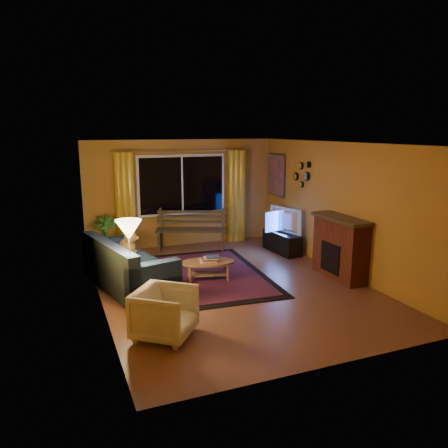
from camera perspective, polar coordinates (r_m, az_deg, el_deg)
name	(u,v)px	position (r m, az deg, el deg)	size (l,w,h in m)	color
floor	(230,285)	(7.93, 0.81, -7.94)	(4.50, 6.00, 0.02)	brown
ceiling	(231,143)	(7.44, 0.87, 10.58)	(4.50, 6.00, 0.02)	white
wall_back	(182,193)	(10.39, -5.56, 4.03)	(4.50, 0.02, 2.50)	#BF8332
wall_left	(96,227)	(7.05, -16.37, -0.34)	(0.02, 6.00, 2.50)	#BF8332
wall_right	(339,208)	(8.70, 14.73, 2.07)	(0.02, 6.00, 2.50)	#BF8332
window	(182,185)	(10.30, -5.48, 5.09)	(2.00, 0.02, 1.30)	black
curtain_rod	(182,151)	(10.19, -5.50, 9.52)	(0.03, 0.03, 3.20)	#BF8C3F
curtain_left	(125,203)	(10.00, -12.79, 2.70)	(0.36, 0.36, 2.24)	gold
curtain_right	(236,196)	(10.74, 1.59, 3.65)	(0.36, 0.36, 2.24)	gold
bench	(191,240)	(10.03, -4.29, -2.14)	(1.60, 0.47, 0.48)	#382E1D
potted_plant	(106,238)	(9.60, -15.22, -1.80)	(0.52, 0.52, 0.93)	#235B1E
sofa	(129,264)	(7.84, -12.29, -5.07)	(0.91, 2.13, 0.86)	#162442
dog	(127,244)	(8.24, -12.58, -2.51)	(0.32, 0.45, 0.49)	olive
armchair	(165,311)	(5.95, -7.74, -11.16)	(0.73, 0.68, 0.75)	beige
floor_lamp	(130,265)	(6.90, -12.13, -5.20)	(0.23, 0.23, 1.38)	#BF8C3F
rug	(210,274)	(8.42, -1.86, -6.57)	(2.00, 3.17, 0.02)	maroon
coffee_table	(208,270)	(8.10, -2.10, -6.09)	(0.99, 0.99, 0.36)	#9E6A45
tv_console	(282,242)	(9.96, 7.57, -2.38)	(0.37, 1.10, 0.46)	black
television	(283,220)	(9.84, 7.66, 0.48)	(0.97, 0.13, 0.56)	black
fireplace	(340,249)	(8.41, 14.93, -3.17)	(0.40, 1.20, 1.10)	maroon
mirror_cluster	(302,173)	(9.66, 10.09, 6.57)	(0.06, 0.60, 0.56)	black
painting	(276,175)	(10.67, 6.85, 6.38)	(0.04, 0.76, 0.96)	orange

